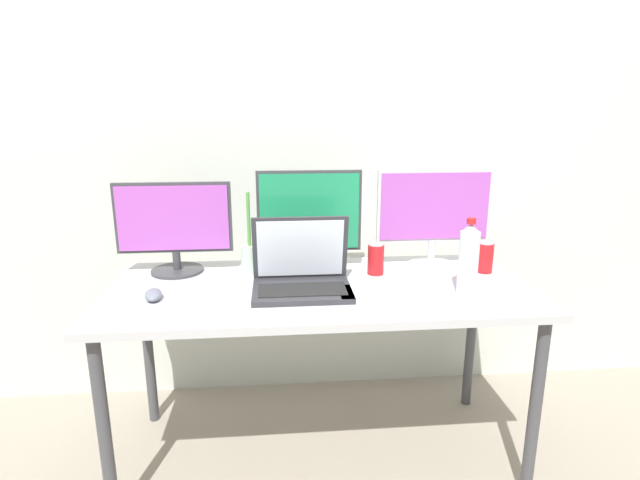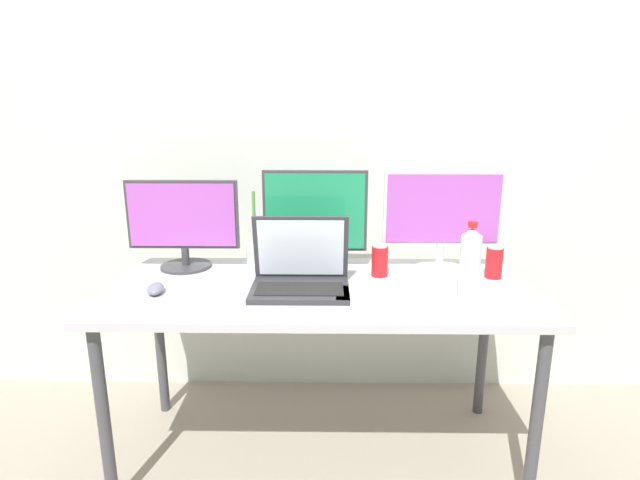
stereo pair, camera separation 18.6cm
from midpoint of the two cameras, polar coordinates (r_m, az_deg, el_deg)
The scene contains 13 objects.
ground_plane at distance 2.27m, azimuth -2.54°, elevation -23.11°, with size 16.00×16.00×0.00m, color gray.
wall_back at distance 2.39m, azimuth -3.58°, elevation 12.47°, with size 7.00×0.08×2.60m, color silver.
work_desk at distance 1.93m, azimuth -2.77°, elevation -7.10°, with size 1.61×0.72×0.74m.
monitor_left at distance 2.12m, azimuth -18.78°, elevation 1.50°, with size 0.46×0.21×0.37m.
monitor_center at distance 2.07m, azimuth -3.78°, elevation 2.33°, with size 0.43×0.22×0.41m.
monitor_right at distance 2.12m, azimuth 10.47°, elevation 3.11°, with size 0.48×0.18×0.41m.
laptop_silver at distance 1.85m, azimuth -5.02°, elevation -3.93°, with size 0.36×0.26×0.27m.
keyboard_main at distance 1.81m, azimuth 5.55°, elevation -6.15°, with size 0.39×0.15×0.02m, color white.
mouse_by_keyboard at distance 1.89m, azimuth -21.24°, elevation -5.90°, with size 0.06×0.11×0.03m, color slate.
water_bottle at distance 1.84m, azimuth 13.89°, elevation -2.20°, with size 0.07×0.07×0.28m.
soda_can_near_keyboard at distance 2.13m, azimuth 16.00°, elevation -1.95°, with size 0.07×0.07×0.13m.
soda_can_by_laptop at distance 2.03m, azimuth 3.79°, elevation -2.23°, with size 0.07×0.07×0.13m.
bamboo_vase at distance 2.07m, azimuth -10.57°, elevation -1.91°, with size 0.07×0.07×0.33m.
Camera 1 is at (-0.16, -1.79, 1.39)m, focal length 28.00 mm.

